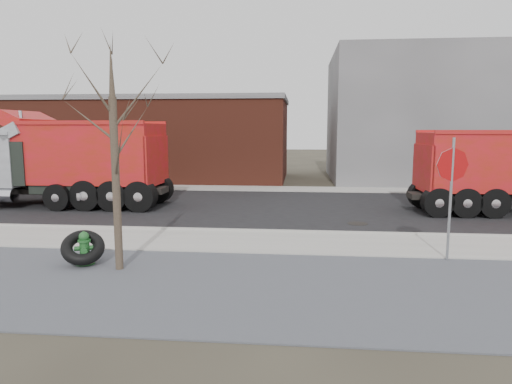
# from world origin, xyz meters

# --- Properties ---
(ground) EXTENTS (120.00, 120.00, 0.00)m
(ground) POSITION_xyz_m (0.00, 0.00, 0.00)
(ground) COLOR #383328
(ground) RESTS_ON ground
(gravel_verge) EXTENTS (60.00, 5.00, 0.03)m
(gravel_verge) POSITION_xyz_m (0.00, -3.50, 0.01)
(gravel_verge) COLOR slate
(gravel_verge) RESTS_ON ground
(sidewalk) EXTENTS (60.00, 2.50, 0.06)m
(sidewalk) POSITION_xyz_m (0.00, 0.25, 0.03)
(sidewalk) COLOR #9E9B93
(sidewalk) RESTS_ON ground
(curb) EXTENTS (60.00, 0.15, 0.11)m
(curb) POSITION_xyz_m (0.00, 1.55, 0.06)
(curb) COLOR #9E9B93
(curb) RESTS_ON ground
(road) EXTENTS (60.00, 9.40, 0.02)m
(road) POSITION_xyz_m (0.00, 6.30, 0.01)
(road) COLOR black
(road) RESTS_ON ground
(far_sidewalk) EXTENTS (60.00, 2.00, 0.06)m
(far_sidewalk) POSITION_xyz_m (0.00, 12.00, 0.03)
(far_sidewalk) COLOR #9E9B93
(far_sidewalk) RESTS_ON ground
(building_grey) EXTENTS (12.00, 10.00, 8.00)m
(building_grey) POSITION_xyz_m (9.00, 18.00, 4.00)
(building_grey) COLOR gray
(building_grey) RESTS_ON ground
(building_brick) EXTENTS (20.20, 8.20, 5.30)m
(building_brick) POSITION_xyz_m (-10.00, 17.00, 2.65)
(building_brick) COLOR maroon
(building_brick) RESTS_ON ground
(bare_tree) EXTENTS (3.20, 3.20, 5.20)m
(bare_tree) POSITION_xyz_m (-3.20, -2.60, 3.30)
(bare_tree) COLOR #382D23
(bare_tree) RESTS_ON ground
(fire_hydrant) EXTENTS (0.47, 0.47, 0.84)m
(fire_hydrant) POSITION_xyz_m (-4.18, -2.31, 0.38)
(fire_hydrant) COLOR #266634
(fire_hydrant) RESTS_ON ground
(truck_tire) EXTENTS (1.33, 1.31, 0.85)m
(truck_tire) POSITION_xyz_m (-4.21, -2.33, 0.45)
(truck_tire) COLOR black
(truck_tire) RESTS_ON ground
(stop_sign) EXTENTS (0.82, 0.24, 3.08)m
(stop_sign) POSITION_xyz_m (4.69, -1.10, 2.08)
(stop_sign) COLOR gray
(stop_sign) RESTS_ON ground
(dump_truck_red_b) EXTENTS (9.56, 2.91, 3.98)m
(dump_truck_red_b) POSITION_xyz_m (-9.02, 5.92, 2.02)
(dump_truck_red_b) COLOR black
(dump_truck_red_b) RESTS_ON ground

